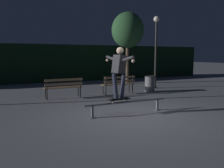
{
  "coord_description": "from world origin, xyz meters",
  "views": [
    {
      "loc": [
        -3.34,
        -5.83,
        1.8
      ],
      "look_at": [
        -0.14,
        1.0,
        0.85
      ],
      "focal_mm": 36.35,
      "sensor_mm": 36.0,
      "label": 1
    }
  ],
  "objects": [
    {
      "name": "park_bench_leftmost",
      "position": [
        -1.19,
        3.57,
        0.54
      ],
      "size": [
        1.61,
        0.45,
        0.88
      ],
      "color": "#282623",
      "rests_on": "ground"
    },
    {
      "name": "trash_can",
      "position": [
        3.11,
        3.51,
        0.41
      ],
      "size": [
        0.52,
        0.52,
        0.8
      ],
      "color": "slate",
      "rests_on": "ground"
    },
    {
      "name": "lamp_post_right",
      "position": [
        4.11,
        4.45,
        2.48
      ],
      "size": [
        0.32,
        0.32,
        3.9
      ],
      "color": "#282623",
      "rests_on": "ground"
    },
    {
      "name": "ground_plane",
      "position": [
        0.0,
        0.0,
        0.0
      ],
      "size": [
        90.0,
        90.0,
        0.0
      ],
      "primitive_type": "plane",
      "color": "slate"
    },
    {
      "name": "tree_far_right",
      "position": [
        3.75,
        6.98,
        3.37
      ],
      "size": [
        2.03,
        2.03,
        4.52
      ],
      "color": "brown",
      "rests_on": "ground"
    },
    {
      "name": "hedge_backdrop",
      "position": [
        0.0,
        10.18,
        1.28
      ],
      "size": [
        24.0,
        1.2,
        2.55
      ],
      "primitive_type": "cube",
      "color": "black",
      "rests_on": "ground"
    },
    {
      "name": "grind_rail",
      "position": [
        -0.0,
        0.2,
        0.31
      ],
      "size": [
        2.79,
        0.18,
        0.4
      ],
      "color": "slate",
      "rests_on": "ground"
    },
    {
      "name": "skateboarder",
      "position": [
        -0.28,
        0.2,
        1.41
      ],
      "size": [
        0.63,
        1.4,
        1.56
      ],
      "color": "black",
      "rests_on": "skateboard"
    },
    {
      "name": "park_bench_left_center",
      "position": [
        1.41,
        3.57,
        0.54
      ],
      "size": [
        1.61,
        0.45,
        0.88
      ],
      "color": "#282623",
      "rests_on": "ground"
    },
    {
      "name": "skateboard",
      "position": [
        -0.28,
        0.2,
        0.48
      ],
      "size": [
        0.8,
        0.31,
        0.09
      ],
      "color": "black",
      "rests_on": "grind_rail"
    }
  ]
}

